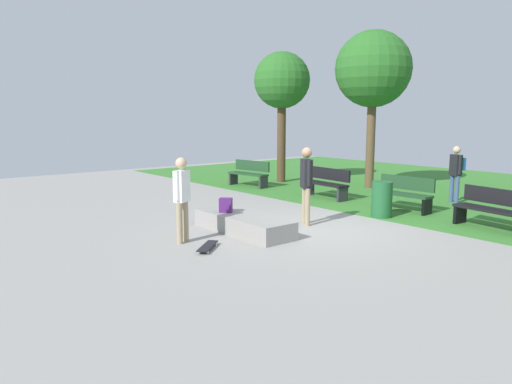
# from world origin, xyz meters

# --- Properties ---
(ground_plane) EXTENTS (28.00, 28.00, 0.00)m
(ground_plane) POSITION_xyz_m (0.00, 0.00, 0.00)
(ground_plane) COLOR gray
(grass_lawn) EXTENTS (26.60, 12.09, 0.01)m
(grass_lawn) POSITION_xyz_m (0.00, 7.95, 0.00)
(grass_lawn) COLOR #387A2D
(grass_lawn) RESTS_ON ground_plane
(concrete_ledge) EXTENTS (2.56, 0.86, 0.38)m
(concrete_ledge) POSITION_xyz_m (-0.71, -1.47, 0.19)
(concrete_ledge) COLOR gray
(concrete_ledge) RESTS_ON ground_plane
(backpack_on_ledge) EXTENTS (0.34, 0.34, 0.32)m
(backpack_on_ledge) POSITION_xyz_m (-1.21, -1.57, 0.54)
(backpack_on_ledge) COLOR #4C1E66
(backpack_on_ledge) RESTS_ON concrete_ledge
(skater_performing_trick) EXTENTS (0.32, 0.39, 1.71)m
(skater_performing_trick) POSITION_xyz_m (-0.80, -2.92, 1.00)
(skater_performing_trick) COLOR tan
(skater_performing_trick) RESTS_ON ground_plane
(skater_watching) EXTENTS (0.39, 0.32, 1.80)m
(skater_watching) POSITION_xyz_m (-0.37, 0.11, 1.06)
(skater_watching) COLOR tan
(skater_watching) RESTS_ON ground_plane
(skateboard_by_ledge) EXTENTS (0.67, 0.74, 0.08)m
(skateboard_by_ledge) POSITION_xyz_m (-0.05, -2.83, 0.06)
(skateboard_by_ledge) COLOR black
(skateboard_by_ledge) RESTS_ON ground_plane
(park_bench_near_lamppost) EXTENTS (1.65, 0.70, 0.91)m
(park_bench_near_lamppost) POSITION_xyz_m (2.55, 3.01, 0.48)
(park_bench_near_lamppost) COLOR black
(park_bench_near_lamppost) RESTS_ON ground_plane
(park_bench_by_oak) EXTENTS (1.63, 0.57, 0.91)m
(park_bench_by_oak) POSITION_xyz_m (-2.60, 3.24, 0.48)
(park_bench_by_oak) COLOR black
(park_bench_by_oak) RESTS_ON ground_plane
(park_bench_near_path) EXTENTS (1.62, 0.53, 0.91)m
(park_bench_near_path) POSITION_xyz_m (0.04, 3.36, 0.48)
(park_bench_near_path) COLOR #1E4223
(park_bench_near_path) RESTS_ON ground_plane
(park_bench_center_lawn) EXTENTS (1.65, 0.70, 0.91)m
(park_bench_center_lawn) POSITION_xyz_m (-6.07, 2.96, 0.48)
(park_bench_center_lawn) COLOR #1E4223
(park_bench_center_lawn) RESTS_ON ground_plane
(tree_tall_oak) EXTENTS (2.08, 2.08, 4.84)m
(tree_tall_oak) POSITION_xyz_m (-6.24, 4.64, 3.73)
(tree_tall_oak) COLOR #4C3823
(tree_tall_oak) RESTS_ON grass_lawn
(tree_broad_elm) EXTENTS (2.58, 2.58, 5.36)m
(tree_broad_elm) POSITION_xyz_m (-3.16, 6.02, 4.03)
(tree_broad_elm) COLOR brown
(tree_broad_elm) RESTS_ON grass_lawn
(trash_bin) EXTENTS (0.51, 0.51, 0.90)m
(trash_bin) POSITION_xyz_m (0.19, 2.21, 0.45)
(trash_bin) COLOR #1E592D
(trash_bin) RESTS_ON ground_plane
(pedestrian_with_backpack) EXTENTS (0.41, 0.42, 1.65)m
(pedestrian_with_backpack) POSITION_xyz_m (0.29, 5.55, 0.99)
(pedestrian_with_backpack) COLOR #3F5184
(pedestrian_with_backpack) RESTS_ON ground_plane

